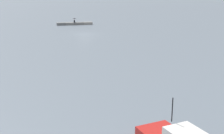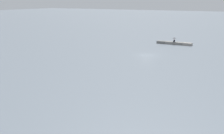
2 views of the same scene
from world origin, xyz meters
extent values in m
plane|color=slate|center=(0.00, 0.00, 0.00)|extent=(500.00, 500.00, 0.00)
cube|color=gray|center=(-3.77, -18.86, 0.36)|extent=(2.45, 1.57, 0.71)
cube|color=gray|center=(-1.26, -18.86, 0.36)|extent=(2.45, 1.57, 0.71)
cube|color=gray|center=(1.26, -18.86, 0.36)|extent=(2.45, 1.57, 0.71)
cube|color=slate|center=(3.77, -18.86, 0.36)|extent=(2.45, 1.57, 0.71)
cube|color=#1E2333|center=(0.04, -18.64, 0.79)|extent=(0.37, 0.43, 0.16)
cube|color=#232328|center=(0.03, -18.92, 0.97)|extent=(0.41, 0.23, 0.52)
sphere|color=tan|center=(0.03, -18.92, 1.33)|extent=(0.22, 0.22, 0.22)
cylinder|color=black|center=(0.03, -18.77, 1.24)|extent=(0.02, 0.02, 1.05)
cone|color=black|center=(0.03, -18.77, 1.81)|extent=(1.11, 1.11, 0.19)
sphere|color=black|center=(0.03, -18.77, 1.94)|extent=(0.05, 0.05, 0.05)
cylinder|color=black|center=(2.43, 49.42, 2.63)|extent=(0.06, 0.06, 1.50)
camera|label=1|loc=(9.72, 64.09, 9.41)|focal=47.04mm
camera|label=2|loc=(-26.77, 61.45, 12.59)|focal=47.69mm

